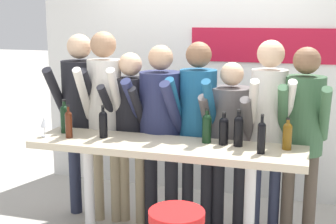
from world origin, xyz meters
name	(u,v)px	position (x,y,z in m)	size (l,w,h in m)	color
back_wall	(206,84)	(0.01, 1.51, 1.24)	(3.89, 0.12, 2.48)	silver
tasting_table	(165,162)	(0.00, 0.00, 0.80)	(2.29, 0.55, 0.96)	beige
person_far_left	(81,105)	(-1.01, 0.48, 1.13)	(0.46, 0.58, 1.82)	#23283D
person_left	(105,104)	(-0.72, 0.40, 1.17)	(0.44, 0.58, 1.85)	gray
person_center_left	(131,119)	(-0.48, 0.45, 1.04)	(0.40, 0.52, 1.66)	gray
person_center	(160,118)	(-0.18, 0.43, 1.07)	(0.51, 0.60, 1.74)	black
person_center_right	(198,115)	(0.17, 0.45, 1.11)	(0.41, 0.54, 1.77)	black
person_right	(230,131)	(0.46, 0.48, 0.98)	(0.46, 0.54, 1.60)	black
person_far_right	(268,117)	(0.79, 0.46, 1.14)	(0.43, 0.57, 1.79)	#23283D
person_rightmost	(303,125)	(1.08, 0.46, 1.09)	(0.41, 0.53, 1.74)	#473D33
wine_bottle_0	(69,123)	(-0.85, -0.06, 1.09)	(0.06, 0.06, 0.29)	#4C1E0F
wine_bottle_1	(262,136)	(0.79, -0.05, 1.09)	(0.06, 0.06, 0.31)	black
wine_bottle_2	(287,135)	(0.97, 0.12, 1.08)	(0.07, 0.07, 0.25)	brown
wine_bottle_3	(103,123)	(-0.57, 0.03, 1.09)	(0.07, 0.07, 0.28)	black
wine_bottle_4	(224,129)	(0.47, 0.11, 1.08)	(0.08, 0.08, 0.27)	black
wine_bottle_5	(207,127)	(0.32, 0.13, 1.09)	(0.08, 0.08, 0.29)	black
wine_bottle_6	(239,129)	(0.59, 0.10, 1.10)	(0.08, 0.08, 0.30)	black
wine_bottle_7	(65,117)	(-0.97, 0.09, 1.10)	(0.08, 0.08, 0.30)	black
wine_glass_0	(44,123)	(-1.07, -0.09, 1.08)	(0.07, 0.07, 0.18)	silver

